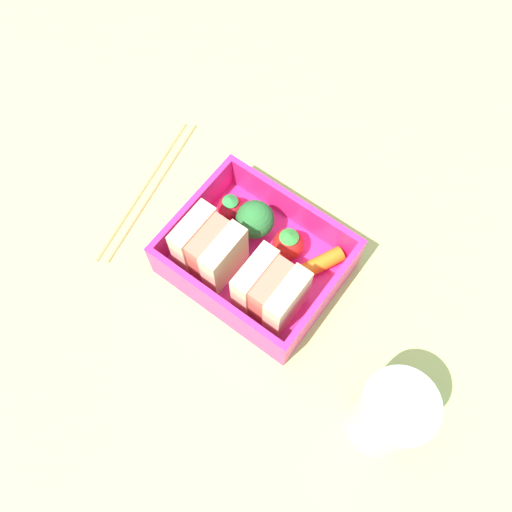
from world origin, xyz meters
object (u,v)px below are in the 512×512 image
Objects in this scene: sandwich_center_left at (210,248)px; strawberry_far_left at (231,207)px; sandwich_left at (271,291)px; strawberry_left at (288,243)px; chopstick_pair at (148,187)px; broccoli_floret at (255,220)px; drinking_glass at (389,414)px; carrot_stick_far_left at (320,264)px.

strawberry_far_left is at bearing -72.23° from sandwich_center_left.
strawberry_left is at bearing -71.53° from sandwich_left.
sandwich_center_left is at bearing 165.17° from chopstick_pair.
broccoli_floret is 0.52× the size of drinking_glass.
carrot_stick_far_left is at bearing -177.33° from strawberry_far_left.
strawberry_far_left is (3.18, -0.27, -1.35)cm from broccoli_floret.
broccoli_floret is at bearing 6.02° from carrot_stick_far_left.
broccoli_floret is (3.68, 0.35, 1.13)cm from strawberry_left.
chopstick_pair is 2.03× the size of drinking_glass.
sandwich_center_left is at bearing 33.38° from carrot_stick_far_left.
sandwich_left is 10.21cm from strawberry_far_left.
strawberry_far_left is at bearing -19.84° from drinking_glass.
strawberry_left is at bearing -179.33° from strawberry_far_left.
sandwich_left is at bearing -11.91° from drinking_glass.
strawberry_far_left is 24.12cm from drinking_glass.
sandwich_left is 0.68× the size of drinking_glass.
broccoli_floret is at bearing -170.69° from chopstick_pair.
sandwich_left is 1.29× the size of broccoli_floret.
sandwich_center_left is (6.96, 0.00, 0.00)cm from sandwich_left.
carrot_stick_far_left is 7.44cm from broccoli_floret.
sandwich_left and sandwich_center_left have the same top height.
drinking_glass is (-15.76, 8.24, 1.65)cm from strawberry_left.
chopstick_pair is at bearing -9.19° from sandwich_left.
strawberry_left is (1.77, -5.29, -1.40)cm from sandwich_left.
sandwich_left is at bearing 170.81° from chopstick_pair.
sandwich_center_left is at bearing 45.53° from strawberry_left.
chopstick_pair is at bearing -10.39° from drinking_glass.
chopstick_pair is (16.13, 2.39, -2.49)cm from strawberry_left.
strawberry_left is (-5.19, -5.29, -1.40)cm from sandwich_center_left.
strawberry_left is at bearing -171.56° from chopstick_pair.
chopstick_pair is (10.94, -2.90, -3.89)cm from sandwich_center_left.
broccoli_floret reaches higher than strawberry_left.
sandwich_center_left is 10.59cm from carrot_stick_far_left.
strawberry_far_left is (6.86, 0.08, -0.22)cm from strawberry_left.
carrot_stick_far_left is at bearing -173.98° from broccoli_floret.
sandwich_center_left is 1.90× the size of strawberry_far_left.
strawberry_left reaches higher than chopstick_pair.
carrot_stick_far_left is 1.29× the size of strawberry_left.
sandwich_center_left reaches higher than strawberry_far_left.
strawberry_left is 6.87cm from strawberry_far_left.
broccoli_floret is at bearing 5.45° from strawberry_left.
broccoli_floret is 3.46cm from strawberry_far_left.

